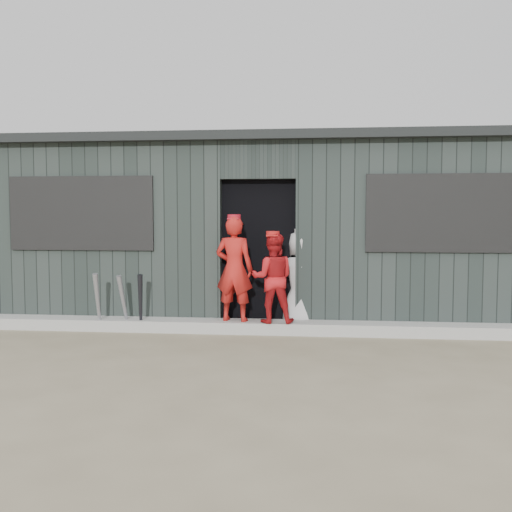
# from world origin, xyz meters

# --- Properties ---
(ground) EXTENTS (80.00, 80.00, 0.00)m
(ground) POSITION_xyz_m (0.00, 0.00, 0.00)
(ground) COLOR #6E634C
(ground) RESTS_ON ground
(curb) EXTENTS (8.00, 0.36, 0.15)m
(curb) POSITION_xyz_m (0.00, 1.82, 0.07)
(curb) COLOR gray
(curb) RESTS_ON ground
(bat_left) EXTENTS (0.10, 0.29, 0.78)m
(bat_left) POSITION_xyz_m (-2.06, 1.65, 0.39)
(bat_left) COLOR gray
(bat_left) RESTS_ON ground
(bat_mid) EXTENTS (0.13, 0.29, 0.75)m
(bat_mid) POSITION_xyz_m (-1.74, 1.72, 0.38)
(bat_mid) COLOR gray
(bat_mid) RESTS_ON ground
(bat_right) EXTENTS (0.12, 0.21, 0.77)m
(bat_right) POSITION_xyz_m (-1.50, 1.69, 0.38)
(bat_right) COLOR black
(bat_right) RESTS_ON ground
(player_red_left) EXTENTS (0.54, 0.40, 1.36)m
(player_red_left) POSITION_xyz_m (-0.29, 1.82, 0.83)
(player_red_left) COLOR #AE1A15
(player_red_left) RESTS_ON curb
(player_red_right) EXTENTS (0.58, 0.46, 1.15)m
(player_red_right) POSITION_xyz_m (0.22, 1.75, 0.72)
(player_red_right) COLOR #B31619
(player_red_right) RESTS_ON curb
(player_grey_back) EXTENTS (0.68, 0.48, 1.32)m
(player_grey_back) POSITION_xyz_m (0.56, 2.16, 0.66)
(player_grey_back) COLOR #ADADAD
(player_grey_back) RESTS_ON ground
(dugout) EXTENTS (8.30, 3.30, 2.62)m
(dugout) POSITION_xyz_m (-0.00, 3.50, 1.29)
(dugout) COLOR black
(dugout) RESTS_ON ground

